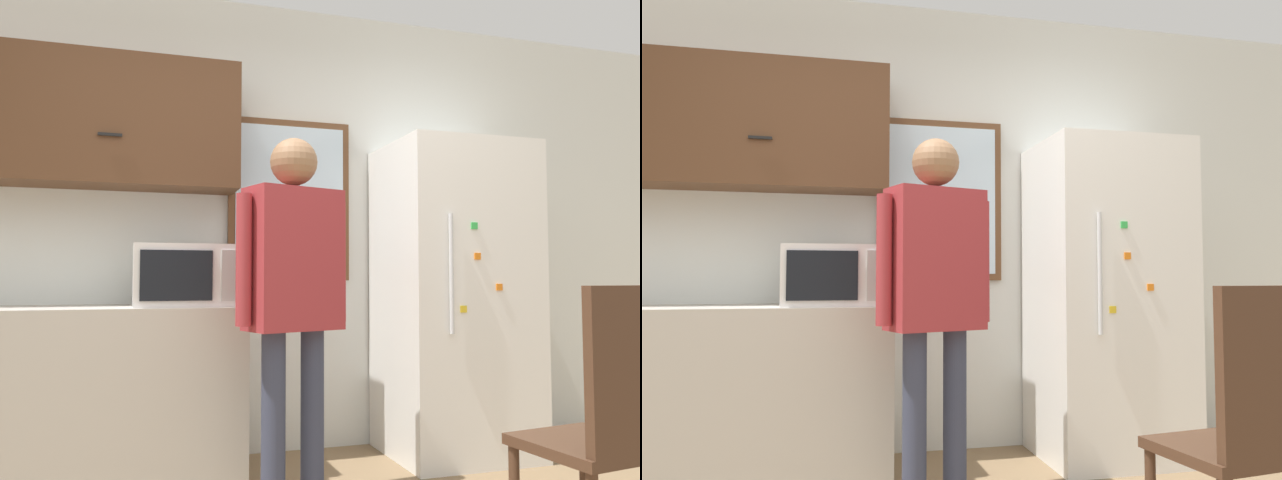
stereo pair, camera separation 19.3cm
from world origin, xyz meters
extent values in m
cube|color=silver|center=(0.00, 2.01, 1.35)|extent=(6.00, 0.06, 2.70)
cube|color=#BCB7AD|center=(-1.15, 1.67, 0.44)|extent=(2.09, 0.62, 0.88)
cube|color=#51331E|center=(-1.15, 1.82, 1.87)|extent=(2.09, 0.32, 0.70)
cube|color=black|center=(-0.79, 1.64, 1.76)|extent=(0.12, 0.01, 0.01)
cube|color=white|center=(-0.42, 1.58, 1.04)|extent=(0.49, 0.37, 0.31)
cube|color=black|center=(-0.46, 1.39, 1.04)|extent=(0.34, 0.01, 0.24)
cube|color=#B2B2B2|center=(-0.21, 1.39, 1.04)|extent=(0.07, 0.01, 0.25)
cylinder|color=#33384C|center=(-0.06, 1.07, 0.39)|extent=(0.11, 0.11, 0.79)
cylinder|color=#33384C|center=(0.14, 1.14, 0.39)|extent=(0.11, 0.11, 0.79)
cube|color=maroon|center=(0.04, 1.10, 1.11)|extent=(0.48, 0.34, 0.65)
sphere|color=#8C6647|center=(0.04, 1.10, 1.57)|extent=(0.22, 0.22, 0.22)
cylinder|color=maroon|center=(-0.20, 1.03, 1.11)|extent=(0.07, 0.07, 0.58)
cylinder|color=maroon|center=(0.29, 1.18, 1.11)|extent=(0.07, 0.07, 0.58)
cube|color=white|center=(1.16, 1.62, 0.91)|extent=(0.80, 0.70, 1.82)
cylinder|color=silver|center=(0.94, 1.25, 1.05)|extent=(0.02, 0.02, 0.64)
cube|color=yellow|center=(1.02, 1.26, 0.86)|extent=(0.04, 0.01, 0.04)
cube|color=green|center=(1.09, 1.26, 1.31)|extent=(0.04, 0.01, 0.04)
cube|color=orange|center=(1.11, 1.26, 1.15)|extent=(0.04, 0.01, 0.04)
cube|color=orange|center=(1.24, 1.26, 0.98)|extent=(0.04, 0.01, 0.04)
cube|color=#472D1E|center=(0.91, 0.22, 0.42)|extent=(0.47, 0.47, 0.04)
cube|color=#472D1E|center=(0.94, 0.04, 0.72)|extent=(0.39, 0.09, 0.56)
cube|color=brown|center=(0.25, 1.97, 1.50)|extent=(0.75, 0.04, 0.98)
cube|color=silver|center=(0.25, 1.95, 1.50)|extent=(0.67, 0.01, 0.90)
camera|label=1|loc=(-0.69, -1.69, 1.03)|focal=35.00mm
camera|label=2|loc=(-0.51, -1.74, 1.03)|focal=35.00mm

